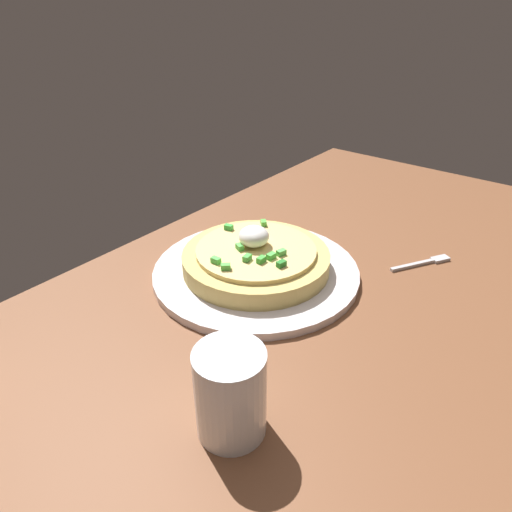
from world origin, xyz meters
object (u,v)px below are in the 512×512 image
Objects in this scene: pizza at (256,258)px; fork at (425,262)px; plate at (256,271)px; cup_far at (231,396)px.

fork is at bearing 135.10° from pizza.
plate is at bearing 67.24° from pizza.
fork is at bearing 175.46° from cup_far.
cup_far is at bearing 33.46° from plate.
cup_far is (22.87, 15.11, 3.68)cm from plate.
fork is (-18.50, 18.39, -0.34)cm from plate.
pizza reaches higher than plate.
cup_far is at bearing 33.49° from pizza.
pizza is (-0.01, -0.03, 2.27)cm from plate.
pizza is at bearing -112.76° from plate.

